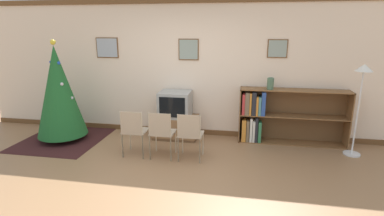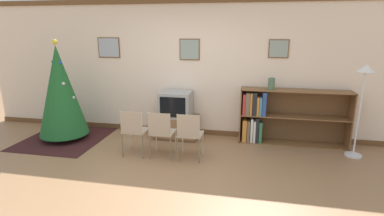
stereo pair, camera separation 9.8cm
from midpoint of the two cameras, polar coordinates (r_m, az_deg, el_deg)
ground_plane at (r=4.43m, az=-5.58°, el=-14.02°), size 24.00×24.00×0.00m
wall_back at (r=6.06m, az=0.09°, el=7.47°), size 9.02×0.11×2.70m
area_rug at (r=6.54m, az=-22.50°, el=-5.33°), size 1.53×1.68×0.01m
christmas_tree at (r=6.29m, az=-23.37°, el=2.97°), size 0.93×0.93×1.94m
tv_console at (r=6.04m, az=-2.55°, el=-3.58°), size 0.88×0.54×0.45m
television at (r=5.90m, az=-2.61°, el=0.75°), size 0.61×0.53×0.50m
folding_chair_left at (r=5.18m, az=-10.51°, el=-4.09°), size 0.40×0.40×0.82m
folding_chair_center at (r=5.03m, az=-5.35°, el=-4.50°), size 0.40×0.40×0.82m
folding_chair_right at (r=4.92m, az=0.10°, el=-4.89°), size 0.40×0.40×0.82m
bookshelf at (r=5.90m, az=15.78°, el=-1.47°), size 1.99×0.36×1.05m
vase at (r=5.70m, az=15.35°, el=4.49°), size 0.12×0.12×0.22m
standing_lamp at (r=5.66m, az=30.25°, el=3.49°), size 0.28×0.28×1.58m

